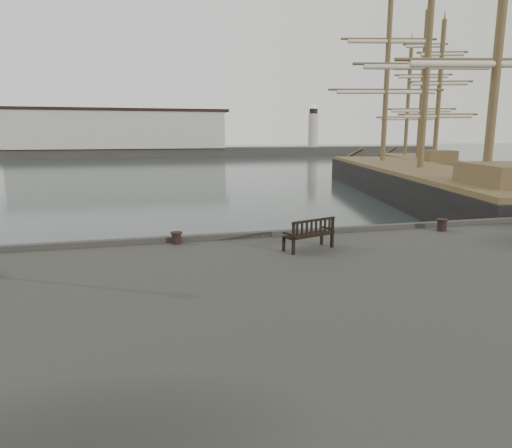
{
  "coord_description": "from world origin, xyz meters",
  "views": [
    {
      "loc": [
        -4.66,
        -15.56,
        5.18
      ],
      "look_at": [
        -0.73,
        -0.5,
        2.1
      ],
      "focal_mm": 32.0,
      "sensor_mm": 36.0,
      "label": 1
    }
  ],
  "objects_px": {
    "bollard_right": "(442,225)",
    "tall_ship_main": "(418,189)",
    "bollard_left": "(176,238)",
    "bench": "(309,240)",
    "tall_ship_far": "(417,170)"
  },
  "relations": [
    {
      "from": "bench",
      "to": "tall_ship_far",
      "type": "bearing_deg",
      "value": 32.78
    },
    {
      "from": "bollard_left",
      "to": "tall_ship_main",
      "type": "height_order",
      "value": "tall_ship_main"
    },
    {
      "from": "bollard_right",
      "to": "tall_ship_far",
      "type": "xyz_separation_m",
      "value": [
        22.69,
        35.48,
        -1.08
      ]
    },
    {
      "from": "bench",
      "to": "tall_ship_far",
      "type": "xyz_separation_m",
      "value": [
        28.62,
        36.88,
        -1.17
      ]
    },
    {
      "from": "tall_ship_main",
      "to": "bollard_left",
      "type": "bearing_deg",
      "value": -127.05
    },
    {
      "from": "bollard_right",
      "to": "tall_ship_main",
      "type": "relative_size",
      "value": 0.01
    },
    {
      "from": "bollard_right",
      "to": "tall_ship_main",
      "type": "xyz_separation_m",
      "value": [
        11.27,
        18.14,
        -1.08
      ]
    },
    {
      "from": "bollard_left",
      "to": "bollard_right",
      "type": "relative_size",
      "value": 0.88
    },
    {
      "from": "tall_ship_far",
      "to": "bollard_left",
      "type": "bearing_deg",
      "value": -113.54
    },
    {
      "from": "bollard_right",
      "to": "tall_ship_far",
      "type": "distance_m",
      "value": 42.13
    },
    {
      "from": "bollard_right",
      "to": "bollard_left",
      "type": "bearing_deg",
      "value": 177.49
    },
    {
      "from": "tall_ship_main",
      "to": "bollard_right",
      "type": "bearing_deg",
      "value": -108.76
    },
    {
      "from": "bollard_right",
      "to": "tall_ship_far",
      "type": "bearing_deg",
      "value": 57.4
    },
    {
      "from": "bollard_left",
      "to": "tall_ship_main",
      "type": "xyz_separation_m",
      "value": [
        21.21,
        17.7,
        -1.06
      ]
    },
    {
      "from": "bollard_right",
      "to": "tall_ship_main",
      "type": "bearing_deg",
      "value": 58.14
    }
  ]
}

